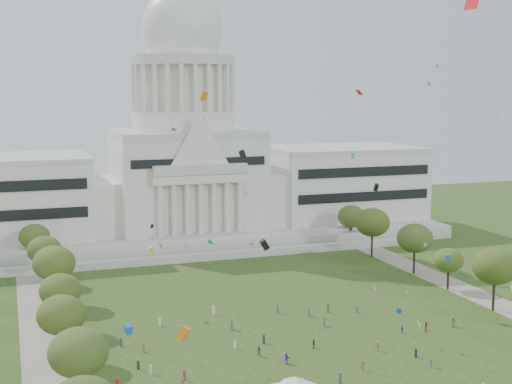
# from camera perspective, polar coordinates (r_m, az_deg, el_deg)

# --- Properties ---
(ground) EXTENTS (400.00, 400.00, 0.00)m
(ground) POSITION_cam_1_polar(r_m,az_deg,el_deg) (126.23, 6.93, -13.63)
(ground) COLOR #2D4118
(ground) RESTS_ON ground
(capitol) EXTENTS (160.00, 64.50, 91.30)m
(capitol) POSITION_cam_1_polar(r_m,az_deg,el_deg) (226.09, -5.73, 1.88)
(capitol) COLOR #B9B6AD
(capitol) RESTS_ON ground
(path_left) EXTENTS (8.00, 160.00, 0.04)m
(path_left) POSITION_cam_1_polar(r_m,az_deg,el_deg) (142.90, -16.75, -11.28)
(path_left) COLOR gray
(path_left) RESTS_ON ground
(path_right) EXTENTS (8.00, 160.00, 0.04)m
(path_right) POSITION_cam_1_polar(r_m,az_deg,el_deg) (174.52, 16.90, -7.74)
(path_right) COLOR gray
(path_right) RESTS_ON ground
(row_tree_l_1) EXTENTS (8.86, 8.86, 12.59)m
(row_tree_l_1) POSITION_cam_1_polar(r_m,az_deg,el_deg) (109.09, -14.03, -12.34)
(row_tree_l_1) COLOR black
(row_tree_l_1) RESTS_ON ground
(row_tree_l_2) EXTENTS (8.42, 8.42, 11.97)m
(row_tree_l_2) POSITION_cam_1_polar(r_m,az_deg,el_deg) (128.33, -15.31, -9.47)
(row_tree_l_2) COLOR black
(row_tree_l_2) RESTS_ON ground
(row_tree_r_2) EXTENTS (9.55, 9.55, 13.58)m
(row_tree_r_2) POSITION_cam_1_polar(r_m,az_deg,el_deg) (160.20, 18.57, -5.67)
(row_tree_r_2) COLOR black
(row_tree_r_2) RESTS_ON ground
(row_tree_l_3) EXTENTS (8.12, 8.12, 11.55)m
(row_tree_l_3) POSITION_cam_1_polar(r_m,az_deg,el_deg) (144.38, -15.39, -7.62)
(row_tree_l_3) COLOR black
(row_tree_l_3) RESTS_ON ground
(row_tree_r_3) EXTENTS (7.01, 7.01, 9.98)m
(row_tree_r_3) POSITION_cam_1_polar(r_m,az_deg,el_deg) (174.27, 15.16, -5.30)
(row_tree_r_3) COLOR black
(row_tree_r_3) RESTS_ON ground
(row_tree_l_4) EXTENTS (9.29, 9.29, 13.21)m
(row_tree_l_4) POSITION_cam_1_polar(r_m,az_deg,el_deg) (161.99, -15.86, -5.50)
(row_tree_l_4) COLOR black
(row_tree_l_4) RESTS_ON ground
(row_tree_r_4) EXTENTS (9.19, 9.19, 13.06)m
(row_tree_r_4) POSITION_cam_1_polar(r_m,az_deg,el_deg) (186.69, 12.59, -3.63)
(row_tree_r_4) COLOR black
(row_tree_r_4) RESTS_ON ground
(row_tree_l_5) EXTENTS (8.33, 8.33, 11.85)m
(row_tree_l_5) POSITION_cam_1_polar(r_m,az_deg,el_deg) (180.26, -16.57, -4.47)
(row_tree_l_5) COLOR black
(row_tree_l_5) RESTS_ON ground
(row_tree_r_5) EXTENTS (9.82, 9.82, 13.96)m
(row_tree_r_5) POSITION_cam_1_polar(r_m,az_deg,el_deg) (203.02, 9.30, -2.42)
(row_tree_r_5) COLOR black
(row_tree_r_5) RESTS_ON ground
(row_tree_l_6) EXTENTS (8.19, 8.19, 11.64)m
(row_tree_l_6) POSITION_cam_1_polar(r_m,az_deg,el_deg) (197.98, -17.30, -3.44)
(row_tree_l_6) COLOR black
(row_tree_l_6) RESTS_ON ground
(row_tree_r_6) EXTENTS (8.42, 8.42, 11.97)m
(row_tree_r_6) POSITION_cam_1_polar(r_m,az_deg,el_deg) (220.02, 7.63, -1.95)
(row_tree_r_6) COLOR black
(row_tree_r_6) RESTS_ON ground
(event_tent) EXTENTS (8.41, 8.41, 4.31)m
(event_tent) POSITION_cam_1_polar(r_m,az_deg,el_deg) (110.54, 3.14, -14.95)
(event_tent) COLOR #4C4C4C
(event_tent) RESTS_ON ground
(person_0) EXTENTS (1.10, 0.94, 1.91)m
(person_0) POSITION_cam_1_polar(r_m,az_deg,el_deg) (149.27, 15.50, -10.01)
(person_0) COLOR #33723F
(person_0) RESTS_ON ground
(person_2) EXTENTS (1.00, 1.06, 1.87)m
(person_2) POSITION_cam_1_polar(r_m,az_deg,el_deg) (145.56, 13.48, -10.42)
(person_2) COLOR #B21E1E
(person_2) RESTS_ON ground
(person_3) EXTENTS (1.05, 1.28, 1.77)m
(person_3) POSITION_cam_1_polar(r_m,az_deg,el_deg) (133.38, 9.69, -12.07)
(person_3) COLOR olive
(person_3) RESTS_ON ground
(person_4) EXTENTS (0.58, 1.02, 1.70)m
(person_4) POSITION_cam_1_polar(r_m,az_deg,el_deg) (133.35, 4.63, -12.00)
(person_4) COLOR #26262B
(person_4) RESTS_ON ground
(person_5) EXTENTS (1.73, 1.51, 1.79)m
(person_5) POSITION_cam_1_polar(r_m,az_deg,el_deg) (126.21, 2.42, -13.14)
(person_5) COLOR navy
(person_5) RESTS_ON ground
(person_8) EXTENTS (1.02, 0.85, 1.80)m
(person_8) POSITION_cam_1_polar(r_m,az_deg,el_deg) (129.18, 0.22, -12.62)
(person_8) COLOR #33723F
(person_8) RESTS_ON ground
(person_9) EXTENTS (1.15, 1.02, 1.60)m
(person_9) POSITION_cam_1_polar(r_m,az_deg,el_deg) (127.86, 13.86, -13.14)
(person_9) COLOR #4C4C51
(person_9) RESTS_ON ground
(person_10) EXTENTS (0.54, 0.88, 1.43)m
(person_10) POSITION_cam_1_polar(r_m,az_deg,el_deg) (143.54, 11.62, -10.72)
(person_10) COLOR navy
(person_10) RESTS_ON ground
(distant_crowd) EXTENTS (54.18, 41.42, 1.93)m
(distant_crowd) POSITION_cam_1_polar(r_m,az_deg,el_deg) (135.39, -0.75, -11.64)
(distant_crowd) COLOR #B21E1E
(distant_crowd) RESTS_ON ground
(kite_swarm) EXTENTS (80.42, 104.71, 65.74)m
(kite_swarm) POSITION_cam_1_polar(r_m,az_deg,el_deg) (123.77, 7.79, -0.26)
(kite_swarm) COLOR green
(kite_swarm) RESTS_ON ground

